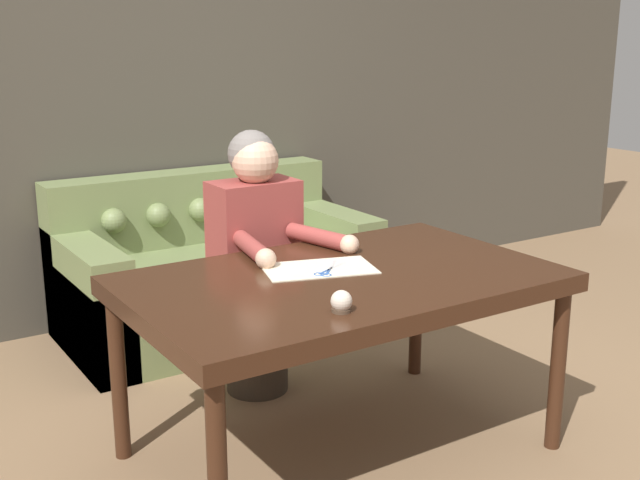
{
  "coord_description": "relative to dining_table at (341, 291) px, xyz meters",
  "views": [
    {
      "loc": [
        -1.57,
        -2.19,
        1.59
      ],
      "look_at": [
        0.03,
        0.28,
        0.82
      ],
      "focal_mm": 45.0,
      "sensor_mm": 36.0,
      "label": 1
    }
  ],
  "objects": [
    {
      "name": "dining_table",
      "position": [
        0.0,
        0.0,
        0.0
      ],
      "size": [
        1.57,
        0.97,
        0.72
      ],
      "color": "#381E11",
      "rests_on": "ground_plane"
    },
    {
      "name": "scissors",
      "position": [
        -0.03,
        0.05,
        0.07
      ],
      "size": [
        0.2,
        0.17,
        0.01
      ],
      "color": "silver",
      "rests_on": "dining_table"
    },
    {
      "name": "pin_cushion",
      "position": [
        -0.23,
        -0.33,
        0.1
      ],
      "size": [
        0.07,
        0.07,
        0.07
      ],
      "color": "#4C3828",
      "rests_on": "dining_table"
    },
    {
      "name": "pattern_paper_main",
      "position": [
        -0.03,
        0.11,
        0.07
      ],
      "size": [
        0.47,
        0.35,
        0.0
      ],
      "color": "beige",
      "rests_on": "dining_table"
    },
    {
      "name": "couch",
      "position": [
        0.19,
        1.5,
        -0.36
      ],
      "size": [
        1.63,
        0.87,
        0.84
      ],
      "color": "olive",
      "rests_on": "ground_plane"
    },
    {
      "name": "wall_back",
      "position": [
        -0.03,
        1.94,
        0.64
      ],
      "size": [
        8.0,
        0.06,
        2.6
      ],
      "color": "#474238",
      "rests_on": "ground_plane"
    },
    {
      "name": "ground_plane",
      "position": [
        -0.03,
        -0.14,
        -0.66
      ],
      "size": [
        16.0,
        16.0,
        0.0
      ],
      "primitive_type": "plane",
      "color": "#846647"
    },
    {
      "name": "person",
      "position": [
        0.0,
        0.66,
        -0.06
      ],
      "size": [
        0.47,
        0.63,
        1.19
      ],
      "color": "#33281E",
      "rests_on": "ground_plane"
    }
  ]
}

